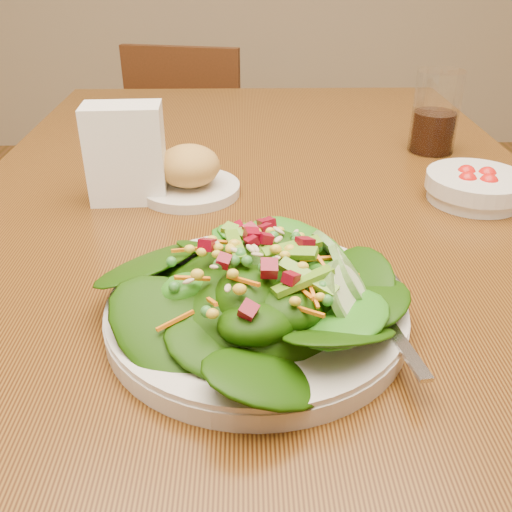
# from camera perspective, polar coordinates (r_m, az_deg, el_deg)

# --- Properties ---
(dining_table) EXTENTS (0.90, 1.40, 0.75)m
(dining_table) POSITION_cam_1_polar(r_m,az_deg,el_deg) (0.88, 0.69, -0.74)
(dining_table) COLOR brown
(dining_table) RESTS_ON ground_plane
(chair_far) EXTENTS (0.44, 0.44, 0.81)m
(chair_far) POSITION_cam_1_polar(r_m,az_deg,el_deg) (1.96, -6.00, 9.67)
(chair_far) COLOR #46210E
(chair_far) RESTS_ON ground_plane
(salad_plate) EXTENTS (0.30, 0.30, 0.09)m
(salad_plate) POSITION_cam_1_polar(r_m,az_deg,el_deg) (0.56, 1.09, -3.85)
(salad_plate) COLOR silver
(salad_plate) RESTS_ON dining_table
(bread_plate) EXTENTS (0.15, 0.15, 0.08)m
(bread_plate) POSITION_cam_1_polar(r_m,az_deg,el_deg) (0.86, -6.68, 8.06)
(bread_plate) COLOR silver
(bread_plate) RESTS_ON dining_table
(tomato_bowl) EXTENTS (0.14, 0.14, 0.05)m
(tomato_bowl) POSITION_cam_1_polar(r_m,az_deg,el_deg) (0.89, 21.08, 6.49)
(tomato_bowl) COLOR silver
(tomato_bowl) RESTS_ON dining_table
(drinking_glass) EXTENTS (0.08, 0.08, 0.14)m
(drinking_glass) POSITION_cam_1_polar(r_m,az_deg,el_deg) (1.07, 17.45, 13.05)
(drinking_glass) COLOR silver
(drinking_glass) RESTS_ON dining_table
(napkin_holder) EXTENTS (0.11, 0.06, 0.14)m
(napkin_holder) POSITION_cam_1_polar(r_m,az_deg,el_deg) (0.84, -12.91, 10.17)
(napkin_holder) COLOR white
(napkin_holder) RESTS_ON dining_table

